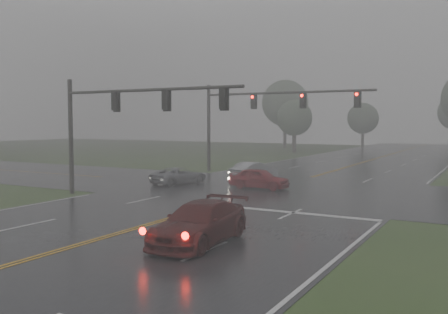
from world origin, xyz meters
The scene contains 12 objects.
main_road centered at (0.00, 20.00, 0.00)m, with size 18.00×160.00×0.02m, color black.
cross_street centered at (0.00, 22.00, 0.00)m, with size 120.00×14.00×0.02m, color black.
stop_bar centered at (4.50, 14.40, 0.00)m, with size 8.50×0.50×0.01m, color #BCBCBC.
sedan_maroon centered at (3.70, 6.89, 0.00)m, with size 2.11×5.18×1.50m, color #400B0B.
sedan_red centered at (-0.77, 21.69, 0.00)m, with size 1.64×4.08×1.39m, color maroon.
sedan_silver centered at (-3.30, 26.12, 0.00)m, with size 1.48×4.25×1.40m, color #919498.
car_grey centered at (-6.91, 21.17, 0.00)m, with size 2.01×4.35×1.21m, color slate.
signal_gantry_near centered at (-6.47, 14.04, 4.99)m, with size 12.26×0.31×7.14m.
signal_gantry_far centered at (-5.43, 30.89, 5.59)m, with size 15.22×0.40×7.90m.
tree_nw_a centered at (-13.54, 61.29, 5.10)m, with size 5.29×5.29×7.76m.
tree_n_mid centered at (-7.57, 78.39, 5.13)m, with size 5.32×5.32×7.81m.
tree_nw_b centered at (-19.38, 72.00, 7.75)m, with size 8.02×8.02×11.78m.
Camera 1 is at (13.32, -8.56, 4.48)m, focal length 40.00 mm.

